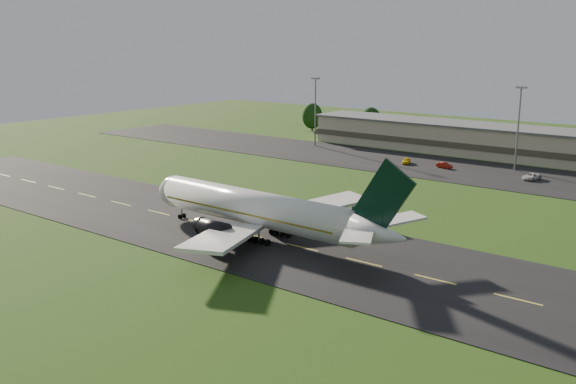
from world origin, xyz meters
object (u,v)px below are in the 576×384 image
Objects in this scene: service_vehicle_a at (406,161)px; service_vehicle_b at (444,165)px; terminal at (542,146)px; service_vehicle_c at (532,176)px; airliner at (259,210)px; light_mast_centre at (519,118)px; light_mast_west at (315,104)px.

service_vehicle_a reaches higher than service_vehicle_b.
service_vehicle_a is at bearing -136.48° from terminal.
service_vehicle_c is at bearing -78.00° from service_vehicle_b.
terminal is at bearing 24.49° from service_vehicle_a.
airliner reaches higher than terminal.
airliner is 12.16× the size of service_vehicle_b.
terminal is (14.96, 96.19, -0.67)m from airliner.
service_vehicle_c is at bearing -77.73° from terminal.
light_mast_centre is at bearing 140.49° from service_vehicle_c.
light_mast_west is at bearing 146.98° from service_vehicle_a.
light_mast_west reaches higher than terminal.
service_vehicle_a is 10.20m from service_vehicle_b.
light_mast_centre reaches higher than terminal.
service_vehicle_a is 0.84× the size of service_vehicle_c.
light_mast_west is (-46.45, 80.01, 8.08)m from airliner.
terminal is at bearing 14.76° from light_mast_west.
service_vehicle_b is 21.48m from service_vehicle_c.
service_vehicle_c is (31.66, 0.12, -0.03)m from service_vehicle_a.
airliner is 11.54× the size of service_vehicle_a.
light_mast_centre is (13.55, 80.01, 8.08)m from airliner.
light_mast_centre reaches higher than service_vehicle_b.
airliner reaches higher than service_vehicle_c.
light_mast_centre is 4.83× the size of service_vehicle_b.
service_vehicle_c is (6.80, -8.63, -11.91)m from light_mast_centre.
service_vehicle_b is (-14.67, -8.12, -11.94)m from light_mast_centre.
airliner reaches higher than service_vehicle_b.
light_mast_west is at bearing 93.20° from service_vehicle_b.
airliner is 72.00m from service_vehicle_b.
service_vehicle_c is at bearing -18.82° from service_vehicle_a.
terminal is 34.41× the size of service_vehicle_b.
airliner is at bearing -165.74° from service_vehicle_b.
light_mast_west is 1.00× the size of light_mast_centre.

